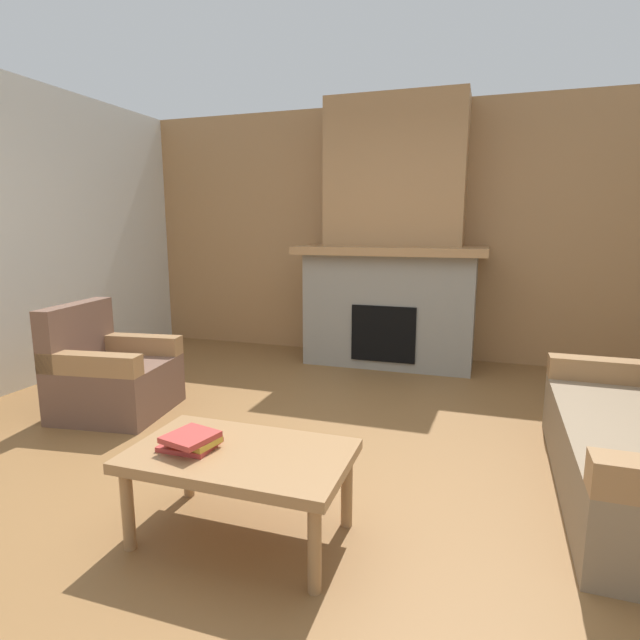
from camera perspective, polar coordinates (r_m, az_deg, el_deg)
ground at (r=3.12m, az=-1.40°, el=-16.83°), size 9.00×9.00×0.00m
wall_back_wood_panel at (r=5.68m, az=8.89°, el=9.61°), size 6.00×0.12×2.70m
fireplace at (r=5.32m, az=8.16°, el=7.56°), size 1.90×0.82×2.70m
armchair at (r=4.25m, az=-22.54°, el=-5.82°), size 0.85×0.85×0.85m
coffee_table at (r=2.42m, az=-8.99°, el=-15.52°), size 1.00×0.60×0.43m
book_stack_near_edge at (r=2.45m, az=-14.30°, el=-13.05°), size 0.26×0.26×0.08m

